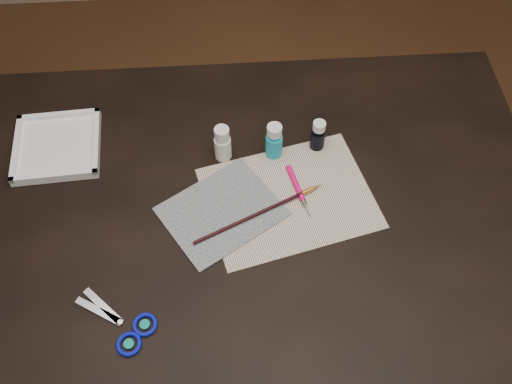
{
  "coord_description": "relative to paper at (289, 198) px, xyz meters",
  "views": [
    {
      "loc": [
        -0.05,
        -0.68,
        1.81
      ],
      "look_at": [
        0.0,
        0.0,
        0.8
      ],
      "focal_mm": 40.0,
      "sensor_mm": 36.0,
      "label": 1
    }
  ],
  "objects": [
    {
      "name": "palette_tray",
      "position": [
        -0.53,
        0.17,
        0.01
      ],
      "size": [
        0.21,
        0.21,
        0.02
      ],
      "primitive_type": "cube",
      "rotation": [
        0.0,
        0.0,
        0.06
      ],
      "color": "white",
      "rests_on": "table"
    },
    {
      "name": "paint_bottle_white",
      "position": [
        -0.14,
        0.13,
        0.05
      ],
      "size": [
        0.05,
        0.05,
        0.1
      ],
      "primitive_type": "cylinder",
      "rotation": [
        0.0,
        0.0,
        -0.29
      ],
      "color": "silver",
      "rests_on": "table"
    },
    {
      "name": "scissors",
      "position": [
        -0.37,
        -0.26,
        0.0
      ],
      "size": [
        0.21,
        0.18,
        0.01
      ],
      "primitive_type": null,
      "rotation": [
        0.0,
        0.0,
        2.6
      ],
      "color": "silver",
      "rests_on": "table"
    },
    {
      "name": "paper",
      "position": [
        0.0,
        0.0,
        0.0
      ],
      "size": [
        0.42,
        0.35,
        0.0
      ],
      "primitive_type": "cube",
      "rotation": [
        0.0,
        0.0,
        0.24
      ],
      "color": "white",
      "rests_on": "table"
    },
    {
      "name": "craft_knife",
      "position": [
        0.02,
        0.01,
        0.01
      ],
      "size": [
        0.05,
        0.15,
        0.01
      ],
      "primitive_type": null,
      "rotation": [
        0.0,
        0.0,
        -1.33
      ],
      "color": "#FF0A70",
      "rests_on": "paper"
    },
    {
      "name": "paint_bottle_navy",
      "position": [
        0.08,
        0.14,
        0.04
      ],
      "size": [
        0.04,
        0.04,
        0.08
      ],
      "primitive_type": "cylinder",
      "rotation": [
        0.0,
        0.0,
        0.25
      ],
      "color": "black",
      "rests_on": "table"
    },
    {
      "name": "paint_bottle_cyan",
      "position": [
        -0.02,
        0.13,
        0.05
      ],
      "size": [
        0.05,
        0.05,
        0.1
      ],
      "primitive_type": "cylinder",
      "rotation": [
        0.0,
        0.0,
        -0.38
      ],
      "color": "#16A7C1",
      "rests_on": "table"
    },
    {
      "name": "paintbrush",
      "position": [
        -0.07,
        -0.04,
        0.01
      ],
      "size": [
        0.29,
        0.14,
        0.01
      ],
      "primitive_type": null,
      "rotation": [
        0.0,
        0.0,
        0.43
      ],
      "color": "black",
      "rests_on": "canvas"
    },
    {
      "name": "ground",
      "position": [
        -0.07,
        -0.01,
        -0.76
      ],
      "size": [
        3.5,
        3.5,
        0.02
      ],
      "primitive_type": "cube",
      "color": "#422614",
      "rests_on": "ground"
    },
    {
      "name": "canvas",
      "position": [
        -0.15,
        -0.03,
        0.0
      ],
      "size": [
        0.3,
        0.29,
        0.0
      ],
      "primitive_type": "cube",
      "rotation": [
        0.0,
        0.0,
        0.56
      ],
      "color": "black",
      "rests_on": "paper"
    },
    {
      "name": "table",
      "position": [
        -0.07,
        -0.01,
        -0.38
      ],
      "size": [
        1.3,
        0.9,
        0.75
      ],
      "primitive_type": "cube",
      "color": "black",
      "rests_on": "ground"
    }
  ]
}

